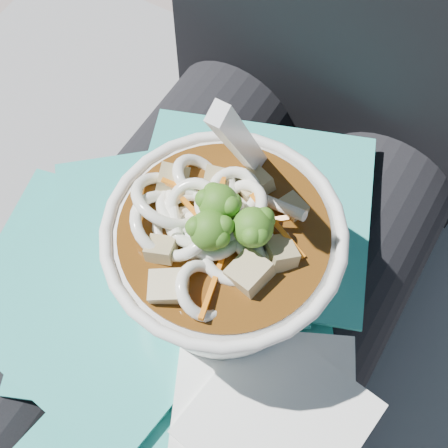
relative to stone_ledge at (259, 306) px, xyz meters
The scene contains 7 objects.
ground 0.28m from the stone_ledge, 90.00° to the right, with size 20.00×20.00×0.00m, color slate.
stone_ledge is the anchor object (origin of this frame).
lap 0.34m from the stone_ledge, 90.00° to the right, with size 0.33×0.48×0.15m.
person_body 0.34m from the stone_ledge, 90.00° to the right, with size 0.34×0.94×1.02m.
plastic_bag 0.43m from the stone_ledge, 98.24° to the right, with size 0.35×0.44×0.02m.
napkins 0.47m from the stone_ledge, 63.67° to the right, with size 0.18×0.18×0.01m.
udon_bowl 0.49m from the stone_ledge, 80.53° to the right, with size 0.20×0.20×0.21m.
Camera 1 is at (0.13, -0.17, 1.11)m, focal length 50.00 mm.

